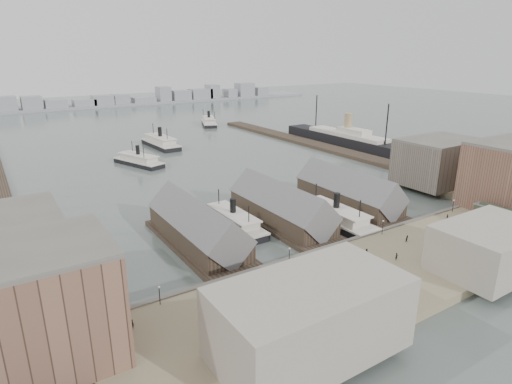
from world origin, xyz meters
TOP-DOWN VIEW (x-y plane):
  - ground at (0.00, 0.00)m, footprint 900.00×900.00m
  - quay at (0.00, -20.00)m, footprint 180.00×30.00m
  - seawall at (0.00, -5.20)m, footprint 180.00×1.20m
  - east_wharf at (78.00, 90.00)m, footprint 10.00×180.00m
  - ferry_shed_west at (-26.00, 16.88)m, footprint 14.00×42.00m
  - ferry_shed_center at (0.00, 16.88)m, footprint 14.00×42.00m
  - ferry_shed_east at (26.00, 16.88)m, footprint 14.00×42.00m
  - warehouse_east_back at (68.00, 15.00)m, footprint 28.00×20.00m
  - street_bldg_center at (20.00, -32.00)m, footprint 24.00×16.00m
  - street_bldg_west at (-30.00, -32.00)m, footprint 30.00×16.00m
  - lamp_post_far_w at (-45.00, -7.00)m, footprint 0.44×0.44m
  - lamp_post_near_w at (-15.00, -7.00)m, footprint 0.44×0.44m
  - lamp_post_near_e at (15.00, -7.00)m, footprint 0.44×0.44m
  - lamp_post_far_e at (45.00, -7.00)m, footprint 0.44×0.44m
  - far_shore at (-2.07, 334.14)m, footprint 500.00×40.00m
  - ferry_docked_west at (-13.00, 21.51)m, footprint 7.73×25.77m
  - ferry_docked_east at (13.00, 8.24)m, footprint 8.30×27.66m
  - ferry_open_near at (-12.58, 105.12)m, footprint 16.18×27.02m
  - ferry_open_mid at (8.98, 135.59)m, footprint 10.87×31.37m
  - ferry_open_far at (62.12, 185.68)m, footprint 18.30×29.37m
  - ocean_steamer at (92.00, 85.01)m, footprint 11.75×85.84m
  - tram at (47.83, -17.78)m, footprint 3.05×11.43m
  - horse_cart_left at (-32.39, -17.56)m, footprint 4.88×2.65m
  - horse_cart_center at (-7.38, -20.55)m, footprint 4.93×2.15m
  - horse_cart_right at (19.82, -25.57)m, footprint 4.85×2.86m
  - pedestrian_0 at (-51.51, -11.28)m, footprint 0.63×0.73m
  - pedestrian_1 at (-35.29, -21.18)m, footprint 1.08×1.00m
  - pedestrian_2 at (-21.50, -13.89)m, footprint 1.22×1.08m
  - pedestrian_3 at (-18.61, -20.22)m, footprint 0.97×0.53m
  - pedestrian_4 at (2.33, -13.53)m, footprint 0.94×1.06m
  - pedestrian_5 at (6.50, -18.69)m, footprint 0.70×0.54m
  - pedestrian_6 at (16.62, -13.54)m, footprint 0.84×0.65m
  - pedestrian_7 at (37.04, -21.67)m, footprint 0.82×1.24m
  - pedestrian_8 at (38.21, -9.93)m, footprint 1.03×0.53m

SIDE VIEW (x-z plane):
  - ground at x=0.00m, z-range 0.00..0.00m
  - east_wharf at x=78.00m, z-range 0.00..1.60m
  - quay at x=0.00m, z-range 0.00..2.00m
  - seawall at x=0.00m, z-range 0.00..2.30m
  - ferry_docked_west at x=-13.00m, z-range -2.45..6.76m
  - ferry_open_near at x=-12.58m, z-range -2.46..6.80m
  - ferry_docked_east at x=13.00m, z-range -2.62..7.25m
  - ferry_open_far at x=62.12m, z-range -2.68..7.41m
  - ferry_open_mid at x=8.98m, z-range -2.93..8.11m
  - pedestrian_3 at x=-18.61m, z-range 2.00..3.56m
  - horse_cart_center at x=-7.38m, z-range 2.03..3.53m
  - pedestrian_2 at x=-21.50m, z-range 2.00..3.64m
  - horse_cart_right at x=19.82m, z-range 2.00..3.65m
  - pedestrian_0 at x=-51.51m, z-range 2.00..3.67m
  - horse_cart_left at x=-32.39m, z-range 2.00..3.68m
  - pedestrian_8 at x=38.21m, z-range 2.00..3.69m
  - pedestrian_6 at x=16.62m, z-range 2.00..3.72m
  - pedestrian_1 at x=-35.29m, z-range 2.00..3.78m
  - pedestrian_5 at x=6.50m, z-range 2.00..3.78m
  - pedestrian_7 at x=37.04m, z-range 2.00..3.79m
  - pedestrian_4 at x=2.33m, z-range 2.00..3.83m
  - ocean_steamer at x=92.00m, z-range -4.89..12.28m
  - far_shore at x=-2.07m, z-range -3.96..11.77m
  - tram at x=47.83m, z-range 2.05..6.11m
  - ferry_shed_west at x=-26.00m, z-range -1.66..10.94m
  - ferry_shed_center at x=0.00m, z-range -1.66..10.94m
  - ferry_shed_east at x=26.00m, z-range -1.66..10.94m
  - lamp_post_far_w at x=-45.00m, z-range 2.75..6.67m
  - lamp_post_near_w at x=-15.00m, z-range 2.75..6.67m
  - lamp_post_near_e at x=15.00m, z-range 2.75..6.67m
  - lamp_post_far_e at x=45.00m, z-range 2.75..6.67m
  - street_bldg_center at x=20.00m, z-range 2.00..12.00m
  - street_bldg_west at x=-30.00m, z-range 2.00..14.00m
  - warehouse_east_back at x=68.00m, z-range 2.00..17.00m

